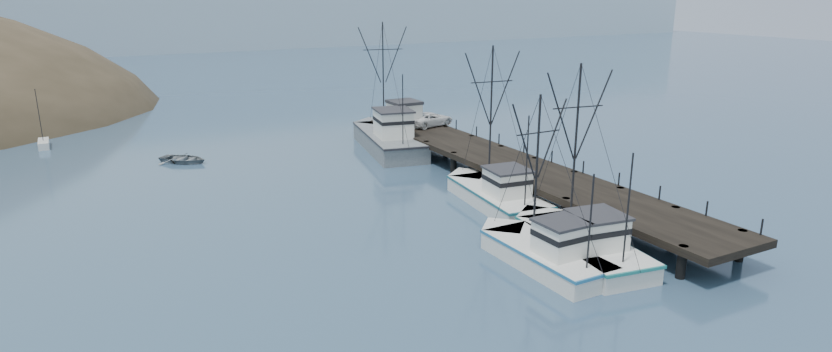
{
  "coord_description": "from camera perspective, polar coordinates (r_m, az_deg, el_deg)",
  "views": [
    {
      "loc": [
        -18.44,
        -26.97,
        16.1
      ],
      "look_at": [
        3.97,
        14.38,
        2.5
      ],
      "focal_mm": 28.0,
      "sensor_mm": 36.0,
      "label": 1
    }
  ],
  "objects": [
    {
      "name": "pickup_truck",
      "position": [
        69.41,
        1.27,
        5.02
      ],
      "size": [
        5.7,
        3.55,
        1.47
      ],
      "primitive_type": "imported",
      "rotation": [
        0.0,
        0.0,
        1.8
      ],
      "color": "silver",
      "rests_on": "pier"
    },
    {
      "name": "pier",
      "position": [
        55.73,
        8.31,
        0.97
      ],
      "size": [
        6.0,
        44.0,
        2.0
      ],
      "color": "black",
      "rests_on": "ground"
    },
    {
      "name": "pier_shed",
      "position": [
        68.81,
        -1.03,
        5.51
      ],
      "size": [
        3.0,
        3.2,
        2.8
      ],
      "color": "silver",
      "rests_on": "pier"
    },
    {
      "name": "work_vessel",
      "position": [
        67.47,
        -2.49,
        3.38
      ],
      "size": [
        7.24,
        15.96,
        13.25
      ],
      "color": "slate",
      "rests_on": "ground"
    },
    {
      "name": "trawler_far",
      "position": [
        50.65,
        7.0,
        -1.56
      ],
      "size": [
        5.12,
        12.35,
        12.41
      ],
      "color": "silver",
      "rests_on": "ground"
    },
    {
      "name": "motorboat",
      "position": [
        66.47,
        -19.74,
        1.14
      ],
      "size": [
        5.78,
        5.79,
        0.99
      ],
      "primitive_type": "imported",
      "rotation": [
        0.0,
        0.0,
        0.78
      ],
      "color": "slate",
      "rests_on": "ground"
    },
    {
      "name": "trawler_near",
      "position": [
        42.08,
        14.15,
        -5.68
      ],
      "size": [
        5.41,
        12.26,
        12.2
      ],
      "color": "silver",
      "rests_on": "ground"
    },
    {
      "name": "trawler_mid",
      "position": [
        40.1,
        11.07,
        -6.59
      ],
      "size": [
        3.67,
        10.57,
        10.62
      ],
      "color": "silver",
      "rests_on": "ground"
    },
    {
      "name": "distant_ridge",
      "position": [
        199.66,
        -20.52,
        10.51
      ],
      "size": [
        360.0,
        40.0,
        26.0
      ],
      "primitive_type": "cube",
      "color": "#9EB2C6",
      "rests_on": "ground"
    },
    {
      "name": "ground",
      "position": [
        36.42,
        5.38,
        -10.19
      ],
      "size": [
        400.0,
        400.0,
        0.0
      ],
      "primitive_type": "plane",
      "color": "navy",
      "rests_on": "ground"
    }
  ]
}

